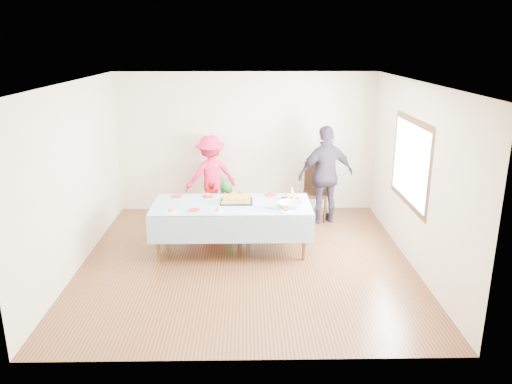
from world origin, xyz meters
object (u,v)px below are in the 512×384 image
at_px(adult_left, 211,175).
at_px(birthday_cake, 237,199).
at_px(party_table, 232,207).
at_px(dining_chair, 316,188).

bearing_deg(adult_left, birthday_cake, 86.22).
height_order(party_table, birthday_cake, birthday_cake).
relative_size(birthday_cake, adult_left, 0.33).
xyz_separation_m(party_table, birthday_cake, (0.08, 0.10, 0.10)).
distance_m(party_table, dining_chair, 2.17).
xyz_separation_m(party_table, dining_chair, (1.54, 1.52, -0.14)).
xyz_separation_m(dining_chair, adult_left, (-1.99, 0.24, 0.18)).
bearing_deg(party_table, dining_chair, 44.59).
relative_size(party_table, dining_chair, 2.36).
relative_size(dining_chair, adult_left, 0.68).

